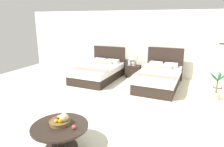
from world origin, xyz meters
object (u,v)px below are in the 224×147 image
nightstand (133,71)px  fruit_bowl (61,120)px  bed_near_corner (159,78)px  floor_lamp_corner (220,66)px  coffee_table (60,131)px  loose_apple (74,127)px  bed_near_window (98,72)px  table_lamp (134,59)px  potted_palm (216,90)px  vase (129,63)px

nightstand → fruit_bowl: (0.13, -4.76, 0.28)m
bed_near_corner → floor_lamp_corner: bearing=20.1°
coffee_table → loose_apple: bearing=-1.6°
bed_near_window → loose_apple: bed_near_window is taller
bed_near_window → nightstand: size_ratio=4.14×
table_lamp → fruit_bowl: size_ratio=1.06×
coffee_table → loose_apple: 0.33m
bed_near_corner → loose_apple: 4.06m
table_lamp → loose_apple: table_lamp is taller
bed_near_window → potted_palm: bed_near_window is taller
nightstand → floor_lamp_corner: 2.98m
floor_lamp_corner → coffee_table: bearing=-120.9°
bed_near_corner → loose_apple: bearing=-99.7°
nightstand → table_lamp: 0.48m
floor_lamp_corner → table_lamp: bearing=176.6°
table_lamp → coffee_table: 4.85m
nightstand → coffee_table: bearing=-88.3°
loose_apple → bed_near_window: bearing=111.2°
bed_near_corner → table_lamp: bed_near_corner is taller
loose_apple → potted_palm: 4.24m
coffee_table → loose_apple: (0.29, -0.01, 0.15)m
bed_near_window → nightstand: bearing=36.2°
coffee_table → floor_lamp_corner: bearing=59.1°
vase → loose_apple: 4.82m
loose_apple → potted_palm: (2.36, 3.51, -0.19)m
bed_near_window → bed_near_corner: (2.23, -0.00, 0.02)m
bed_near_window → nightstand: bed_near_window is taller
bed_near_corner → table_lamp: size_ratio=5.64×
vase → coffee_table: vase is taller
table_lamp → potted_palm: size_ratio=0.46×
fruit_bowl → potted_palm: potted_palm is taller
nightstand → loose_apple: size_ratio=7.21×
vase → coffee_table: bearing=-86.4°
fruit_bowl → loose_apple: bearing=-10.7°
coffee_table → fruit_bowl: fruit_bowl is taller
coffee_table → loose_apple: loose_apple is taller
fruit_bowl → floor_lamp_corner: bearing=58.7°
nightstand → vase: (-0.16, -0.04, 0.33)m
vase → coffee_table: 4.79m
bed_near_window → coffee_table: 4.19m
floor_lamp_corner → potted_palm: bearing=-96.8°
coffee_table → floor_lamp_corner: 5.44m
floor_lamp_corner → potted_palm: 1.24m
bed_near_window → table_lamp: bed_near_window is taller
vase → fruit_bowl: 4.73m
potted_palm → bed_near_corner: bearing=163.8°
loose_apple → floor_lamp_corner: (2.50, 4.67, 0.25)m
potted_palm → coffee_table: bearing=-127.1°
nightstand → bed_near_window: bearing=-143.8°
vase → floor_lamp_corner: 3.10m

